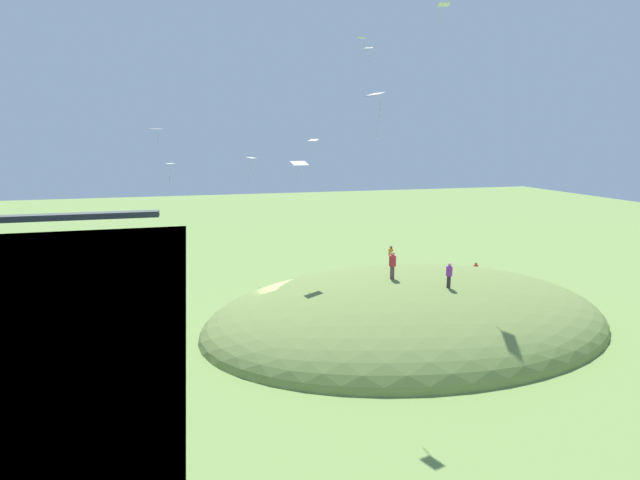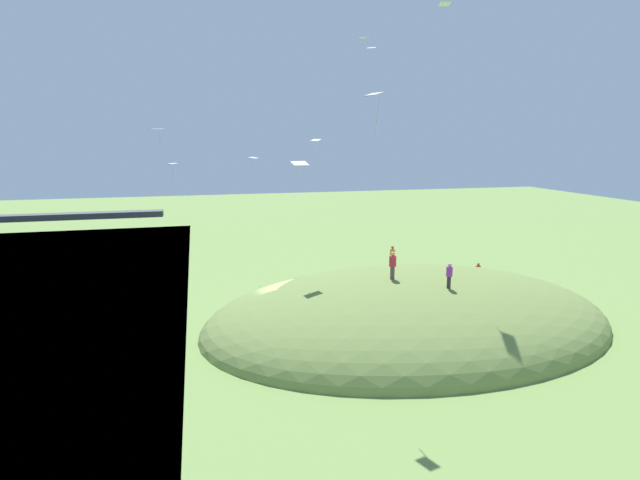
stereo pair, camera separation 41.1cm
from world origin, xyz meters
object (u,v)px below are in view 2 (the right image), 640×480
at_px(kite_1, 445,5).
at_px(kite_5, 316,141).
at_px(kite_4, 253,159).
at_px(kite_6, 157,130).
at_px(kite_7, 173,165).
at_px(kite_8, 364,39).
at_px(person_on_hilltop, 449,272).
at_px(person_near_shore, 392,253).
at_px(kite_0, 374,98).
at_px(person_walking_path, 478,270).
at_px(kite_9, 300,164).
at_px(kite_3, 372,49).
at_px(person_watching_kites, 393,262).

xyz_separation_m(kite_1, kite_5, (-4.63, 14.34, -8.18)).
xyz_separation_m(kite_1, kite_4, (-10.37, 13.92, -9.77)).
distance_m(kite_6, kite_7, 8.03).
distance_m(kite_4, kite_8, 14.10).
height_order(person_on_hilltop, kite_6, kite_6).
height_order(person_near_shore, kite_4, kite_4).
xyz_separation_m(kite_1, kite_8, (-0.65, 13.06, 0.40)).
distance_m(person_near_shore, kite_4, 14.62).
height_order(kite_6, kite_7, kite_6).
bearing_deg(kite_0, person_near_shore, 63.38).
distance_m(person_on_hilltop, kite_8, 23.46).
bearing_deg(kite_4, kite_8, -5.02).
bearing_deg(person_on_hilltop, person_near_shore, 143.63).
bearing_deg(kite_4, kite_5, 4.24).
xyz_separation_m(person_walking_path, kite_5, (-12.46, 7.64, 10.86)).
xyz_separation_m(person_on_hilltop, kite_7, (-16.34, 19.01, 5.71)).
height_order(kite_6, kite_8, kite_8).
relative_size(kite_0, kite_9, 1.67).
distance_m(kite_3, kite_9, 20.61).
bearing_deg(kite_1, kite_4, 126.70).
relative_size(person_watching_kites, kite_7, 1.06).
relative_size(kite_1, kite_5, 0.95).
relative_size(person_walking_path, kite_4, 0.73).
relative_size(kite_3, kite_9, 1.16).
xyz_separation_m(person_on_hilltop, kite_4, (-9.54, 17.72, 6.14)).
height_order(kite_1, kite_6, kite_1).
height_order(person_on_hilltop, kite_1, kite_1).
distance_m(kite_0, kite_9, 10.13).
bearing_deg(person_watching_kites, person_on_hilltop, 127.29).
height_order(person_watching_kites, kite_7, kite_7).
relative_size(kite_4, kite_5, 1.56).
bearing_deg(kite_1, person_on_hilltop, -102.36).
bearing_deg(kite_4, person_walking_path, -21.63).
height_order(kite_0, kite_6, kite_0).
bearing_deg(person_watching_kites, kite_0, 45.61).
height_order(kite_5, kite_7, kite_5).
height_order(person_on_hilltop, kite_7, kite_7).
xyz_separation_m(person_watching_kites, kite_1, (3.56, 1.56, 15.66)).
bearing_deg(kite_0, person_walking_path, 43.74).
xyz_separation_m(person_on_hilltop, kite_9, (-7.98, 5.44, 6.30)).
distance_m(person_watching_kites, kite_4, 17.90).
bearing_deg(kite_5, person_watching_kites, -86.12).
relative_size(person_near_shore, person_on_hilltop, 1.03).
distance_m(kite_3, kite_4, 15.68).
xyz_separation_m(kite_1, kite_7, (-17.17, 15.22, -10.20)).
xyz_separation_m(person_near_shore, person_walking_path, (8.26, 0.74, -2.09)).
bearing_deg(person_walking_path, person_watching_kites, -138.08).
distance_m(kite_0, kite_4, 22.21).
xyz_separation_m(kite_3, kite_5, (-5.96, -2.26, -8.50)).
xyz_separation_m(person_near_shore, kite_9, (-8.38, -4.32, 7.33)).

